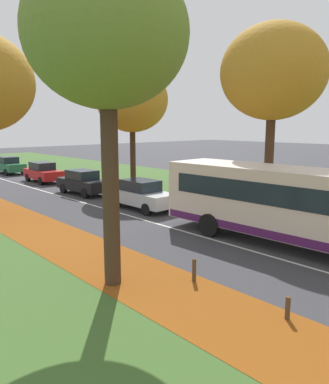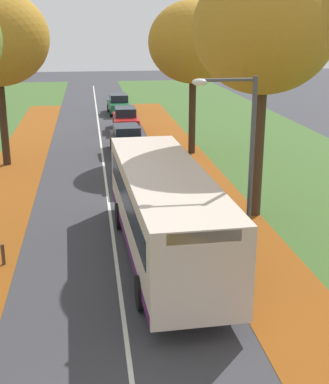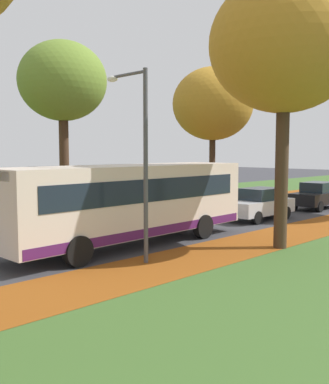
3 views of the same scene
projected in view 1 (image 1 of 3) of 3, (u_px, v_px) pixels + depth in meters
name	position (u px, v px, depth m)	size (l,w,h in m)	color
leaf_litter_left	(85.00, 252.00, 13.71)	(2.80, 60.00, 0.00)	#8C4714
grass_verge_right	(208.00, 189.00, 27.27)	(12.00, 90.00, 0.01)	#3D6028
leaf_litter_right	(237.00, 213.00, 19.86)	(2.80, 60.00, 0.00)	#8C4714
road_centre_line	(101.00, 207.00, 21.12)	(0.12, 80.00, 0.01)	silver
tree_left_near	(107.00, 36.00, 9.81)	(4.38, 4.38, 8.93)	#422D1E
tree_right_near	(273.00, 73.00, 18.64)	(5.28, 5.28, 9.58)	#422D1E
tree_right_mid	(132.00, 100.00, 26.24)	(5.06, 5.06, 8.64)	#382619
bollard_fourth	(288.00, 308.00, 8.93)	(0.12, 0.12, 0.57)	#4C3823
bollard_fifth	(194.00, 270.00, 11.10)	(0.12, 0.12, 0.70)	#4C3823
bus	(289.00, 202.00, 14.24)	(2.93, 10.48, 2.98)	beige
car_silver_lead	(142.00, 195.00, 20.62)	(1.80, 4.21, 1.62)	#B7BABF
car_black_following	(83.00, 182.00, 25.11)	(1.91, 4.27, 1.62)	black
car_red_third_in_line	(43.00, 172.00, 30.43)	(1.85, 4.24, 1.62)	#B21919
car_green_fourth_in_line	(8.00, 165.00, 35.73)	(1.91, 4.26, 1.62)	#1E6038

